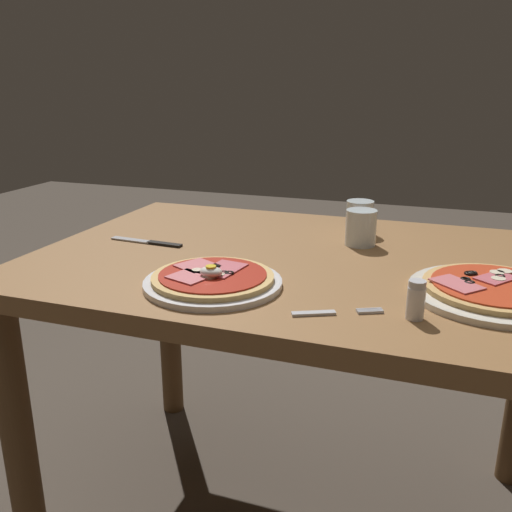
% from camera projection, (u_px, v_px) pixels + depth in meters
% --- Properties ---
extents(dining_table, '(1.20, 0.82, 0.72)m').
position_uv_depth(dining_table, '(301.00, 303.00, 1.27)').
color(dining_table, olive).
rests_on(dining_table, ground).
extents(pizza_foreground, '(0.27, 0.27, 0.05)m').
position_uv_depth(pizza_foreground, '(213.00, 280.00, 1.06)').
color(pizza_foreground, white).
rests_on(pizza_foreground, dining_table).
extents(pizza_across_left, '(0.31, 0.31, 0.03)m').
position_uv_depth(pizza_across_left, '(494.00, 291.00, 1.01)').
color(pizza_across_left, silver).
rests_on(pizza_across_left, dining_table).
extents(water_glass_near, '(0.07, 0.07, 0.09)m').
position_uv_depth(water_glass_near, '(359.00, 219.00, 1.42)').
color(water_glass_near, silver).
rests_on(water_glass_near, dining_table).
extents(water_glass_far, '(0.07, 0.07, 0.09)m').
position_uv_depth(water_glass_far, '(361.00, 230.00, 1.32)').
color(water_glass_far, silver).
rests_on(water_glass_far, dining_table).
extents(fork, '(0.15, 0.08, 0.00)m').
position_uv_depth(fork, '(330.00, 313.00, 0.93)').
color(fork, silver).
rests_on(fork, dining_table).
extents(knife, '(0.20, 0.03, 0.01)m').
position_uv_depth(knife, '(151.00, 242.00, 1.34)').
color(knife, silver).
rests_on(knife, dining_table).
extents(salt_shaker, '(0.03, 0.03, 0.07)m').
position_uv_depth(salt_shaker, '(416.00, 300.00, 0.91)').
color(salt_shaker, white).
rests_on(salt_shaker, dining_table).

